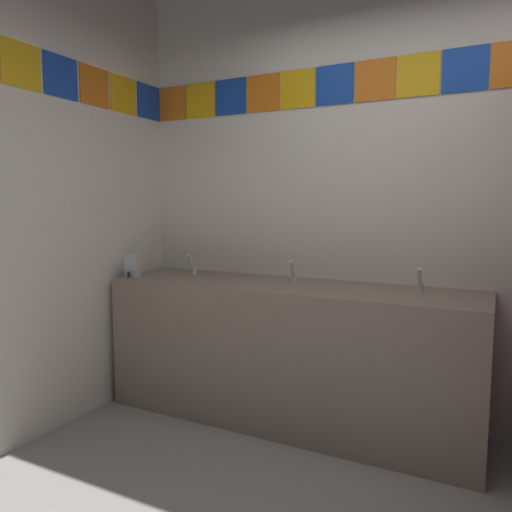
# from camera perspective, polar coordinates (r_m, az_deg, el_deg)

# --- Properties ---
(wall_back) EXTENTS (4.20, 0.09, 2.85)m
(wall_back) POSITION_cam_1_polar(r_m,az_deg,el_deg) (3.00, 23.14, 7.44)
(wall_back) COLOR silver
(wall_back) RESTS_ON ground_plane
(vanity_counter) EXTENTS (2.26, 0.60, 0.85)m
(vanity_counter) POSITION_cam_1_polar(r_m,az_deg,el_deg) (3.02, 3.73, -11.18)
(vanity_counter) COLOR gray
(vanity_counter) RESTS_ON ground_plane
(faucet_left) EXTENTS (0.04, 0.10, 0.14)m
(faucet_left) POSITION_cam_1_polar(r_m,az_deg,el_deg) (3.35, -7.52, -1.29)
(faucet_left) COLOR silver
(faucet_left) RESTS_ON vanity_counter
(faucet_center) EXTENTS (0.04, 0.10, 0.14)m
(faucet_center) POSITION_cam_1_polar(r_m,az_deg,el_deg) (2.99, 4.47, -2.14)
(faucet_center) COLOR silver
(faucet_center) RESTS_ON vanity_counter
(faucet_right) EXTENTS (0.04, 0.10, 0.14)m
(faucet_right) POSITION_cam_1_polar(r_m,az_deg,el_deg) (2.80, 18.91, -3.04)
(faucet_right) COLOR silver
(faucet_right) RESTS_ON vanity_counter
(soap_dispenser) EXTENTS (0.09, 0.09, 0.16)m
(soap_dispenser) POSITION_cam_1_polar(r_m,az_deg,el_deg) (3.32, -14.44, -1.04)
(soap_dispenser) COLOR #B7BABF
(soap_dispenser) RESTS_ON vanity_counter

